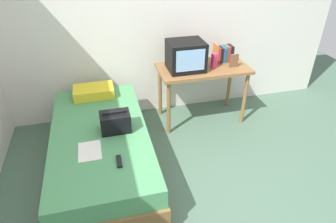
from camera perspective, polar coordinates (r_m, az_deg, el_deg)
The scene contains 12 objects.
ground_plane at distance 2.96m, azimuth 6.09°, elevation -18.78°, with size 8.00×8.00×0.00m, color #4C6B56.
wall_back at distance 3.93m, azimuth -3.00°, elevation 17.40°, with size 5.20×0.10×2.60m, color silver.
bed at distance 3.27m, azimuth -12.65°, elevation -7.40°, with size 1.00×2.00×0.52m.
desk at distance 3.88m, azimuth 6.76°, elevation 7.20°, with size 1.16×0.60×0.78m.
tv at distance 3.69m, azimuth 3.45°, elevation 10.74°, with size 0.44×0.39×0.36m.
water_bottle at distance 3.80m, azimuth 8.90°, elevation 9.72°, with size 0.08×0.08×0.19m, color #E53372.
book_row at distance 4.02m, azimuth 10.60°, elevation 10.96°, with size 0.24×0.15×0.25m.
picture_frame at distance 3.87m, azimuth 12.66°, elevation 9.58°, with size 0.11×0.02×0.17m, color brown.
pillow at distance 3.74m, azimuth -14.19°, elevation 3.79°, with size 0.48×0.31×0.12m, color yellow.
handbag at distance 3.02m, azimuth -10.15°, elevation -2.00°, with size 0.30×0.20×0.22m.
magazine at distance 2.86m, azimuth -14.92°, elevation -7.39°, with size 0.21×0.29×0.01m, color white.
remote_dark at distance 2.68m, azimuth -9.45°, elevation -9.49°, with size 0.04×0.16×0.02m, color black.
Camera 1 is at (-0.75, -1.73, 2.29)m, focal length 31.46 mm.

